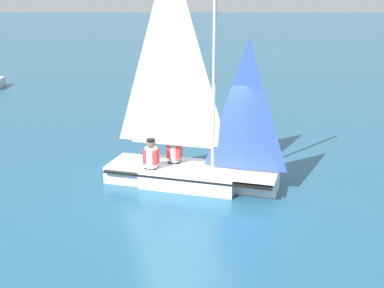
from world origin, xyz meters
name	(u,v)px	position (x,y,z in m)	size (l,w,h in m)	color
ground_plane	(192,183)	(0.00, 0.00, 0.00)	(260.00, 260.00, 0.00)	#235675
sailboat_main	(191,152)	(-0.01, -0.03, 0.80)	(2.45, 4.37, 5.68)	silver
sailor_helm	(175,155)	(-0.36, -0.44, 0.63)	(0.37, 0.40, 1.16)	black
sailor_crew	(151,160)	(0.08, -0.99, 0.63)	(0.37, 0.40, 1.16)	black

